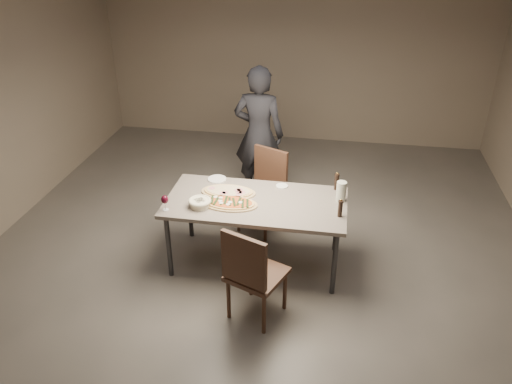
% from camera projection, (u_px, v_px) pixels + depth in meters
% --- Properties ---
extents(room, '(7.00, 7.00, 7.00)m').
position_uv_depth(room, '(256.00, 141.00, 4.66)').
color(room, '#605952').
rests_on(room, ground).
extents(dining_table, '(1.80, 0.90, 0.75)m').
position_uv_depth(dining_table, '(256.00, 206.00, 5.00)').
color(dining_table, slate).
rests_on(dining_table, ground).
extents(zucchini_pizza, '(0.55, 0.31, 0.05)m').
position_uv_depth(zucchini_pizza, '(230.00, 203.00, 4.90)').
color(zucchini_pizza, tan).
rests_on(zucchini_pizza, dining_table).
extents(ham_pizza, '(0.56, 0.31, 0.04)m').
position_uv_depth(ham_pizza, '(228.00, 192.00, 5.11)').
color(ham_pizza, tan).
rests_on(ham_pizza, dining_table).
extents(bread_basket, '(0.22, 0.22, 0.08)m').
position_uv_depth(bread_basket, '(200.00, 202.00, 4.85)').
color(bread_basket, beige).
rests_on(bread_basket, dining_table).
extents(oil_dish, '(0.12, 0.12, 0.01)m').
position_uv_depth(oil_dish, '(282.00, 186.00, 5.23)').
color(oil_dish, white).
rests_on(oil_dish, dining_table).
extents(pepper_mill_left, '(0.05, 0.05, 0.20)m').
position_uv_depth(pepper_mill_left, '(337.00, 181.00, 5.14)').
color(pepper_mill_left, black).
rests_on(pepper_mill_left, dining_table).
extents(pepper_mill_right, '(0.05, 0.05, 0.19)m').
position_uv_depth(pepper_mill_right, '(340.00, 208.00, 4.67)').
color(pepper_mill_right, black).
rests_on(pepper_mill_right, dining_table).
extents(carafe, '(0.10, 0.10, 0.21)m').
position_uv_depth(carafe, '(341.00, 191.00, 4.93)').
color(carafe, silver).
rests_on(carafe, dining_table).
extents(wine_glass, '(0.07, 0.07, 0.16)m').
position_uv_depth(wine_glass, '(165.00, 200.00, 4.77)').
color(wine_glass, silver).
rests_on(wine_glass, dining_table).
extents(side_plate, '(0.20, 0.20, 0.01)m').
position_uv_depth(side_plate, '(217.00, 179.00, 5.37)').
color(side_plate, white).
rests_on(side_plate, dining_table).
extents(chair_near, '(0.59, 0.59, 0.96)m').
position_uv_depth(chair_near, '(252.00, 271.00, 4.32)').
color(chair_near, '#3E261A').
rests_on(chair_near, ground).
extents(chair_far, '(0.60, 0.60, 0.96)m').
position_uv_depth(chair_far, '(265.00, 186.00, 5.71)').
color(chair_far, '#3E261A').
rests_on(chair_far, ground).
extents(diner, '(0.66, 0.46, 1.73)m').
position_uv_depth(diner, '(259.00, 134.00, 6.20)').
color(diner, black).
rests_on(diner, ground).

